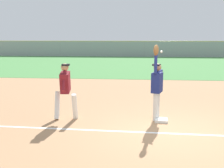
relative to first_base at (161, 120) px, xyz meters
name	(u,v)px	position (x,y,z in m)	size (l,w,h in m)	color
ground_plane	(170,131)	(0.16, -0.83, -0.04)	(85.20, 85.20, 0.00)	tan
outfield_grass	(147,64)	(0.16, 17.87, -0.04)	(44.96, 19.57, 0.01)	#4C8C47
chalk_foul_line	(19,127)	(-4.00, -0.90, -0.04)	(12.00, 0.10, 0.01)	white
first_base	(161,120)	(0.00, 0.00, 0.00)	(0.38, 0.38, 0.08)	white
fielder	(157,84)	(-0.14, 0.17, 1.08)	(0.40, 0.88, 2.28)	silver
runner	(65,87)	(-2.88, -0.04, 0.96)	(0.77, 0.85, 1.72)	white
baseball	(161,52)	(-0.01, 0.49, 2.02)	(0.07, 0.07, 0.07)	white
outfield_fence	(144,49)	(0.16, 27.66, 0.99)	(45.04, 0.08, 2.06)	#93999E
parked_car_white	(106,50)	(-5.37, 31.33, 0.63)	(4.49, 2.30, 1.25)	white
parked_car_black	(144,50)	(0.22, 31.75, 0.63)	(4.54, 2.40, 1.25)	black
parked_car_blue	(183,50)	(5.71, 31.46, 0.63)	(4.57, 2.47, 1.25)	#23389E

